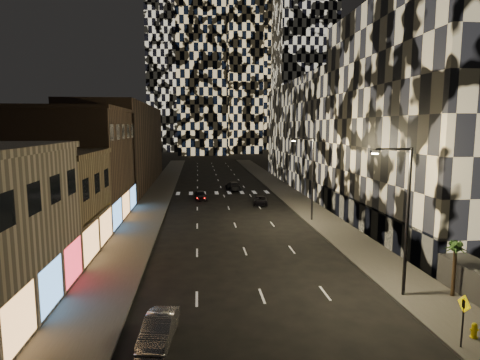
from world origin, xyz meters
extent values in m
cube|color=#47443F|center=(-10.00, 50.00, 0.07)|extent=(4.00, 120.00, 0.15)
cube|color=#47443F|center=(10.00, 50.00, 0.07)|extent=(4.00, 120.00, 0.15)
cube|color=#4C4C47|center=(-7.90, 50.00, 0.07)|extent=(0.20, 120.00, 0.15)
cube|color=#4C4C47|center=(7.90, 50.00, 0.07)|extent=(0.20, 120.00, 0.15)
cube|color=#867250|center=(-17.00, 21.00, 4.00)|extent=(10.00, 10.00, 8.00)
cube|color=#4F3B2C|center=(-17.00, 33.50, 6.00)|extent=(10.00, 15.00, 12.00)
cube|color=#4F3B2C|center=(-17.00, 60.00, 7.00)|extent=(10.00, 40.00, 14.00)
cube|color=#232326|center=(20.00, 24.50, 11.00)|extent=(16.00, 25.00, 22.00)
cube|color=#383838|center=(12.30, 24.50, 1.50)|extent=(0.60, 25.00, 3.00)
cube|color=#232326|center=(20.00, 57.00, 9.00)|extent=(16.00, 40.00, 18.00)
cube|color=black|center=(35.00, 135.00, 50.00)|extent=(20.00, 20.00, 100.00)
cube|color=black|center=(-12.00, 165.00, 60.00)|extent=(24.00, 24.00, 120.00)
cube|color=black|center=(-2.00, 140.00, 47.50)|extent=(18.00, 18.00, 95.00)
cylinder|color=black|center=(8.60, 10.00, 4.65)|extent=(0.20, 0.20, 9.00)
cylinder|color=black|center=(7.50, 10.00, 9.05)|extent=(2.20, 0.14, 0.14)
cube|color=black|center=(6.40, 10.00, 8.93)|extent=(0.50, 0.25, 0.18)
cube|color=#FFEAB2|center=(6.40, 10.00, 8.81)|extent=(0.35, 0.18, 0.06)
cylinder|color=black|center=(8.60, 30.00, 4.65)|extent=(0.20, 0.20, 9.00)
cylinder|color=black|center=(7.50, 30.00, 9.05)|extent=(2.20, 0.14, 0.14)
cube|color=black|center=(6.40, 30.00, 8.93)|extent=(0.50, 0.25, 0.18)
cube|color=#FFEAB2|center=(6.40, 30.00, 8.81)|extent=(0.35, 0.18, 0.06)
imported|color=#9A999E|center=(-5.80, 6.33, 0.64)|extent=(1.85, 4.04, 1.28)
imported|color=black|center=(-3.50, 44.14, 0.65)|extent=(1.98, 3.99, 1.31)
imported|color=black|center=(1.85, 52.41, 0.70)|extent=(2.48, 5.04, 1.41)
imported|color=black|center=(4.39, 39.81, 0.55)|extent=(2.34, 4.15, 1.09)
cylinder|color=yellow|center=(9.47, 4.82, 0.45)|extent=(0.26, 0.26, 0.60)
sphere|color=yellow|center=(9.47, 4.82, 0.78)|extent=(0.26, 0.26, 0.26)
cylinder|color=yellow|center=(9.47, 4.82, 0.55)|extent=(0.38, 0.20, 0.12)
cylinder|color=yellow|center=(9.47, 4.82, 0.18)|extent=(0.36, 0.36, 0.06)
cylinder|color=black|center=(8.30, 4.10, 1.35)|extent=(0.08, 0.08, 2.40)
cube|color=#FFCF00|center=(8.30, 4.10, 2.26)|extent=(0.07, 0.84, 0.84)
cube|color=black|center=(8.27, 4.10, 2.26)|extent=(0.03, 0.21, 0.38)
cylinder|color=#47331E|center=(11.50, 9.54, 1.61)|extent=(0.22, 0.22, 2.93)
sphere|color=#274B1B|center=(11.50, 9.54, 3.21)|extent=(0.64, 0.64, 0.64)
cone|color=#274B1B|center=(11.72, 9.47, 3.17)|extent=(1.28, 0.65, 0.77)
cone|color=#274B1B|center=(11.69, 9.66, 3.17)|extent=(1.21, 0.90, 0.77)
cone|color=#274B1B|center=(11.52, 9.77, 3.17)|extent=(0.39, 1.29, 0.77)
cone|color=#274B1B|center=(11.34, 9.70, 3.17)|extent=(1.08, 1.07, 0.77)
cone|color=#274B1B|center=(11.27, 9.51, 3.17)|extent=(1.29, 0.40, 0.77)
cone|color=#274B1B|center=(11.38, 9.35, 3.17)|extent=(0.89, 1.21, 0.77)
cone|color=#274B1B|center=(11.58, 9.32, 3.17)|extent=(0.67, 1.28, 0.77)
camera|label=1|loc=(-3.80, -12.24, 10.37)|focal=30.00mm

